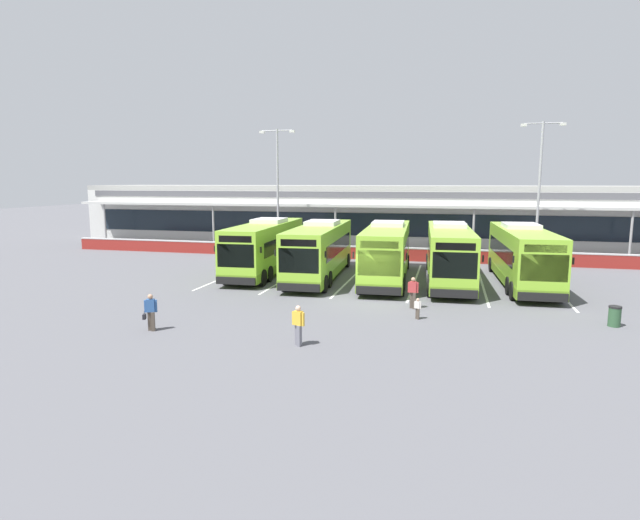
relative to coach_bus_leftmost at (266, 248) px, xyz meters
name	(u,v)px	position (x,y,z in m)	size (l,w,h in m)	color
ground_plane	(369,299)	(8.42, -6.51, -1.79)	(200.00, 200.00, 0.00)	#56565B
terminal_building	(409,215)	(8.42, 20.40, 1.23)	(70.00, 13.00, 6.00)	silver
red_barrier_wall	(396,254)	(8.42, 7.99, -1.23)	(60.00, 0.40, 1.10)	maroon
coach_bus_leftmost	(266,248)	(0.00, 0.00, 0.00)	(3.40, 12.26, 3.78)	#8CC633
coach_bus_left_centre	(320,251)	(4.18, -0.93, 0.00)	(3.40, 12.26, 3.78)	#8CC633
coach_bus_centre	(387,253)	(8.65, -0.68, 0.00)	(3.40, 12.26, 3.78)	#8CC633
coach_bus_right_centre	(449,255)	(12.62, -0.48, 0.00)	(3.40, 12.26, 3.78)	#8CC633
coach_bus_rightmost	(522,257)	(17.05, -0.21, 0.00)	(3.40, 12.26, 3.78)	#8CC633
bay_stripe_far_west	(236,272)	(-2.08, -0.51, -1.78)	(0.14, 13.00, 0.01)	silver
bay_stripe_west	(292,275)	(2.12, -0.51, -1.78)	(0.14, 13.00, 0.01)	silver
bay_stripe_mid_west	(352,278)	(6.32, -0.51, -1.78)	(0.14, 13.00, 0.01)	silver
bay_stripe_centre	(415,281)	(10.52, -0.51, -1.78)	(0.14, 13.00, 0.01)	silver
bay_stripe_mid_east	(482,284)	(14.72, -0.51, -1.78)	(0.14, 13.00, 0.01)	silver
bay_stripe_east	(553,287)	(18.92, -0.51, -1.78)	(0.14, 13.00, 0.01)	silver
pedestrian_with_handbag	(150,311)	(0.16, -14.91, -0.93)	(0.65, 0.41, 1.62)	#4C4238
pedestrian_in_dark_coat	(298,324)	(6.96, -15.33, -0.91)	(0.54, 0.37, 1.62)	slate
pedestrian_child	(418,308)	(11.27, -10.16, -1.24)	(0.33, 0.23, 1.00)	#4C4238
pedestrian_near_bin	(413,292)	(10.90, -8.12, -0.91)	(0.54, 0.32, 1.62)	#4C4238
lamp_post_west	(278,183)	(-2.46, 10.01, 4.50)	(3.24, 0.28, 11.00)	#9E9EA3
lamp_post_centre	(539,183)	(19.27, 9.50, 4.50)	(3.24, 0.28, 11.00)	#9E9EA3
litter_bin	(615,316)	(19.88, -9.26, -1.32)	(0.54, 0.54, 0.93)	#2D5133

